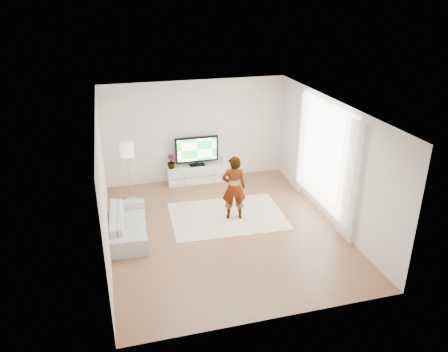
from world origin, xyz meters
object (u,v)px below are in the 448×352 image
object	(u,v)px
media_console	(198,174)
player	(234,188)
television	(197,150)
rug	(227,216)
sofa	(128,223)
floor_lamp	(127,152)

from	to	relation	value
media_console	player	bearing A→B (deg)	-80.63
television	rug	xyz separation A→B (m)	(0.25, -2.21, -0.92)
player	sofa	xyz separation A→B (m)	(-2.44, -0.14, -0.50)
sofa	floor_lamp	xyz separation A→B (m)	(0.17, 1.78, 1.00)
rug	floor_lamp	distance (m)	2.92
television	floor_lamp	xyz separation A→B (m)	(-1.89, -0.68, 0.36)
rug	sofa	xyz separation A→B (m)	(-2.31, -0.25, 0.28)
rug	floor_lamp	world-z (taller)	floor_lamp
media_console	television	xyz separation A→B (m)	(-0.00, 0.03, 0.69)
media_console	floor_lamp	bearing A→B (deg)	-160.88
television	floor_lamp	bearing A→B (deg)	-160.13
rug	player	size ratio (longest dim) A/B	1.71
media_console	sofa	world-z (taller)	sofa
television	rug	size ratio (longest dim) A/B	0.45
sofa	player	bearing A→B (deg)	-83.62
sofa	floor_lamp	bearing A→B (deg)	-2.30
rug	sofa	size ratio (longest dim) A/B	1.36
rug	player	distance (m)	0.80
player	television	bearing A→B (deg)	-69.80
media_console	floor_lamp	size ratio (longest dim) A/B	1.12
television	sofa	distance (m)	3.27
television	floor_lamp	world-z (taller)	floor_lamp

